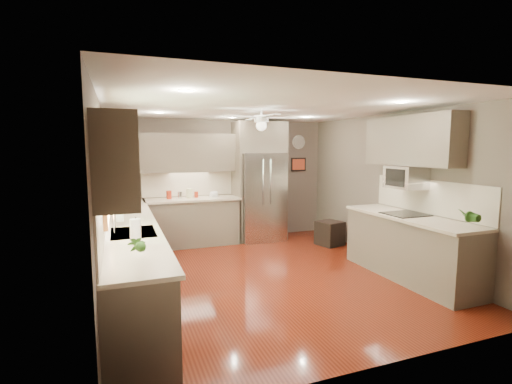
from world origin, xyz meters
TOP-DOWN VIEW (x-y plane):
  - floor at (0.00, 0.00)m, footprint 5.00×5.00m
  - ceiling at (0.00, 0.00)m, footprint 5.00×5.00m
  - wall_back at (0.00, 2.50)m, footprint 4.50×0.00m
  - wall_front at (0.00, -2.50)m, footprint 4.50×0.00m
  - wall_left at (-2.25, 0.00)m, footprint 0.00×5.00m
  - wall_right at (2.25, 0.00)m, footprint 0.00×5.00m
  - canister_a at (-1.16, 2.23)m, footprint 0.13×0.13m
  - canister_b at (-0.95, 2.20)m, footprint 0.09×0.09m
  - canister_c at (-0.77, 2.21)m, footprint 0.14×0.14m
  - canister_d at (-0.63, 2.25)m, footprint 0.10×0.10m
  - soap_bottle at (-2.07, 0.00)m, footprint 0.10×0.10m
  - potted_plant_left at (-1.94, -1.68)m, footprint 0.17×0.12m
  - potted_plant_right at (1.92, -1.74)m, footprint 0.17×0.14m
  - bowl at (-0.28, 2.18)m, footprint 0.22×0.22m
  - left_run at (-1.95, 0.15)m, footprint 0.65×4.70m
  - back_run at (-0.72, 2.20)m, footprint 1.85×0.65m
  - uppers at (-0.74, 0.71)m, footprint 4.50×4.70m
  - window at (-2.22, -0.50)m, footprint 0.05×1.12m
  - sink at (-1.93, -0.50)m, footprint 0.50×0.70m
  - refrigerator at (0.70, 2.16)m, footprint 1.06×0.75m
  - right_run at (1.93, -0.80)m, footprint 0.70×2.20m
  - microwave at (2.03, -0.55)m, footprint 0.43×0.55m
  - ceiling_fan at (-0.00, 0.30)m, footprint 1.18×1.18m
  - recessed_lights at (-0.04, 0.40)m, footprint 2.84×3.14m
  - wall_clock at (1.75, 2.48)m, footprint 0.30×0.03m
  - framed_print at (1.75, 2.48)m, footprint 0.36×0.03m
  - stool at (1.83, 1.23)m, footprint 0.54×0.54m
  - paper_towel at (-1.93, -1.09)m, footprint 0.11×0.11m

SIDE VIEW (x-z plane):
  - floor at x=0.00m, z-range 0.00..0.00m
  - stool at x=1.83m, z-range -0.01..0.49m
  - left_run at x=-1.95m, z-range -0.24..1.21m
  - back_run at x=-0.72m, z-range -0.24..1.21m
  - right_run at x=1.93m, z-range -0.24..1.21m
  - sink at x=-1.93m, z-range 0.75..1.07m
  - bowl at x=-0.28m, z-range 0.94..0.99m
  - canister_d at x=-0.63m, z-range 0.94..1.06m
  - canister_b at x=-0.95m, z-range 0.94..1.08m
  - canister_a at x=-1.16m, z-range 0.94..1.10m
  - canister_c at x=-0.77m, z-range 0.93..1.13m
  - soap_bottle at x=-2.07m, z-range 0.94..1.15m
  - paper_towel at x=-1.93m, z-range 0.94..1.22m
  - potted_plant_left at x=-1.94m, z-range 0.94..1.23m
  - potted_plant_right at x=1.92m, z-range 0.94..1.25m
  - refrigerator at x=0.70m, z-range -0.04..2.41m
  - wall_back at x=0.00m, z-range -1.00..3.50m
  - wall_front at x=0.00m, z-range -1.00..3.50m
  - wall_left at x=-2.25m, z-range -1.25..3.75m
  - wall_right at x=2.25m, z-range -1.25..3.75m
  - microwave at x=2.03m, z-range 1.31..1.65m
  - framed_print at x=1.75m, z-range 1.40..1.70m
  - window at x=-2.22m, z-range 1.09..2.01m
  - uppers at x=-0.74m, z-range 1.39..2.35m
  - wall_clock at x=1.75m, z-range 1.90..2.20m
  - ceiling_fan at x=0.00m, z-range 2.17..2.49m
  - recessed_lights at x=-0.04m, z-range 2.49..2.50m
  - ceiling at x=0.00m, z-range 2.50..2.50m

